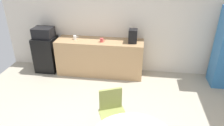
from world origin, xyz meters
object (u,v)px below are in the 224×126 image
chair_olive (112,108)px  mug_white (102,40)px  mug_green (75,37)px  mini_fridge (47,54)px  microwave (43,33)px  coffee_maker (133,36)px

chair_olive → mug_white: (-0.53, 1.95, 0.43)m
chair_olive → mug_green: bearing=120.8°
mug_white → mug_green: (-0.69, 0.09, 0.00)m
mini_fridge → mug_green: (0.81, 0.01, 0.49)m
mini_fridge → mug_green: size_ratio=7.02×
microwave → mug_green: 0.81m
mug_green → chair_olive: bearing=-59.2°
mini_fridge → microwave: (0.00, 0.00, 0.58)m
mug_white → chair_olive: bearing=-74.8°
microwave → mug_white: microwave is taller
mini_fridge → coffee_maker: 2.32m
microwave → mug_white: bearing=-3.2°
microwave → mug_green: bearing=0.5°
chair_olive → mini_fridge: bearing=134.9°
microwave → chair_olive: bearing=-45.1°
coffee_maker → chair_olive: bearing=-95.8°
coffee_maker → microwave: bearing=180.0°
chair_olive → coffee_maker: bearing=84.2°
mug_white → mug_green: same height
chair_olive → mug_white: 2.07m
mini_fridge → coffee_maker: (2.23, 0.00, 0.61)m
mug_green → coffee_maker: (1.43, -0.01, 0.11)m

